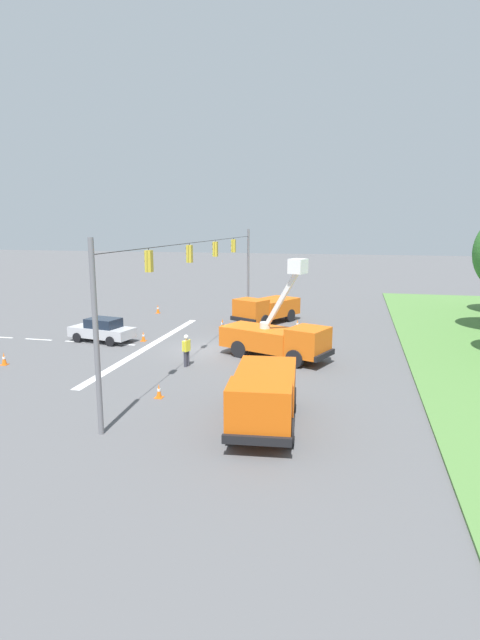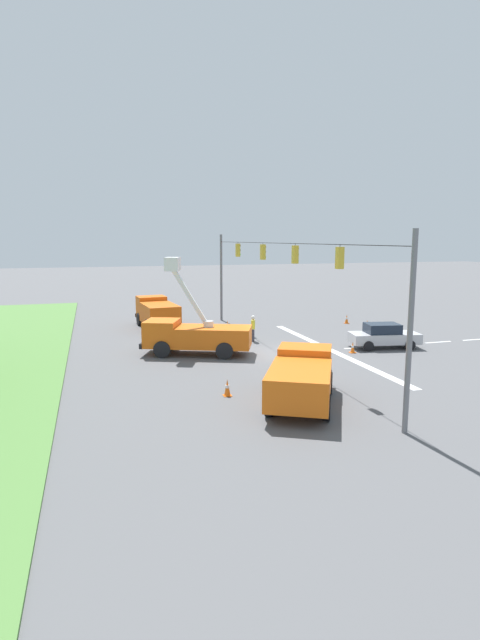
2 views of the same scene
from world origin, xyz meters
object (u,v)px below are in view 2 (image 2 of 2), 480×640
at_px(utility_truck_support_near, 302,377).
at_px(traffic_cone_mid_left, 227,325).
at_px(traffic_cone_far_left, 367,324).
at_px(traffic_cone_foreground_left, 347,319).
at_px(traffic_cone_foreground_right, 227,388).
at_px(traffic_cone_near_bucket, 324,370).
at_px(utility_truck_support_far, 157,312).
at_px(traffic_cone_lane_edge_b, 196,337).
at_px(road_worker, 253,327).
at_px(sedan_silver, 384,336).
at_px(utility_truck_bucket_lift, 194,334).
at_px(traffic_cone_mid_right, 353,347).

height_order(utility_truck_support_near, traffic_cone_mid_left, utility_truck_support_near).
relative_size(utility_truck_support_near, traffic_cone_far_left, 8.95).
height_order(traffic_cone_foreground_left, traffic_cone_foreground_right, traffic_cone_foreground_right).
xyz_separation_m(traffic_cone_near_bucket, traffic_cone_far_left, (11.64, -9.33, -0.07)).
bearing_deg(utility_truck_support_far, traffic_cone_foreground_right, -177.58).
relative_size(traffic_cone_lane_edge_b, traffic_cone_far_left, 1.06).
relative_size(traffic_cone_foreground_left, traffic_cone_mid_left, 1.16).
bearing_deg(traffic_cone_near_bucket, traffic_cone_lane_edge_b, 22.96).
xyz_separation_m(utility_truck_support_far, road_worker, (-7.04, -5.54, -0.24)).
xyz_separation_m(sedan_silver, road_worker, (4.30, 7.31, 0.21)).
distance_m(utility_truck_support_near, traffic_cone_foreground_right, 3.40).
xyz_separation_m(sedan_silver, traffic_cone_near_bucket, (-5.34, 6.74, -0.38)).
height_order(road_worker, traffic_cone_mid_left, road_worker).
bearing_deg(sedan_silver, utility_truck_bucket_lift, 82.21).
distance_m(utility_truck_bucket_lift, traffic_cone_mid_left, 8.80).
relative_size(sedan_silver, road_worker, 2.57).
relative_size(utility_truck_support_far, traffic_cone_mid_left, 9.46).
bearing_deg(traffic_cone_far_left, traffic_cone_foreground_left, 6.65).
height_order(road_worker, traffic_cone_foreground_right, road_worker).
xyz_separation_m(road_worker, traffic_cone_near_bucket, (-9.65, -0.56, -0.59)).
height_order(traffic_cone_mid_right, traffic_cone_lane_edge_b, traffic_cone_lane_edge_b).
bearing_deg(traffic_cone_near_bucket, traffic_cone_mid_right, -41.92).
bearing_deg(traffic_cone_near_bucket, utility_truck_support_far, 20.09).
bearing_deg(road_worker, traffic_cone_lane_edge_b, 80.92).
bearing_deg(traffic_cone_foreground_right, utility_truck_support_near, -125.85).
distance_m(traffic_cone_foreground_right, traffic_cone_far_left, 19.56).
bearing_deg(traffic_cone_mid_right, traffic_cone_foreground_right, 121.98).
bearing_deg(utility_truck_bucket_lift, traffic_cone_mid_left, -28.20).
height_order(utility_truck_support_far, sedan_silver, utility_truck_support_far).
height_order(traffic_cone_mid_left, traffic_cone_lane_edge_b, traffic_cone_lane_edge_b).
distance_m(sedan_silver, traffic_cone_far_left, 6.82).
height_order(traffic_cone_lane_edge_b, traffic_cone_far_left, traffic_cone_lane_edge_b).
bearing_deg(utility_truck_bucket_lift, traffic_cone_lane_edge_b, -13.38).
distance_m(utility_truck_support_near, traffic_cone_far_left, 19.12).
relative_size(road_worker, traffic_cone_mid_left, 2.75).
height_order(sedan_silver, traffic_cone_mid_left, sedan_silver).
bearing_deg(sedan_silver, traffic_cone_foreground_right, 118.78).
xyz_separation_m(utility_truck_support_near, sedan_silver, (8.58, -9.41, -0.36)).
relative_size(utility_truck_bucket_lift, traffic_cone_lane_edge_b, 9.18).
distance_m(traffic_cone_mid_right, traffic_cone_near_bucket, 6.25).
relative_size(traffic_cone_mid_right, traffic_cone_lane_edge_b, 0.91).
relative_size(utility_truck_bucket_lift, traffic_cone_foreground_left, 9.13).
bearing_deg(traffic_cone_lane_edge_b, traffic_cone_mid_left, -37.15).
bearing_deg(road_worker, traffic_cone_foreground_left, -64.20).
distance_m(traffic_cone_foreground_left, traffic_cone_near_bucket, 16.89).
height_order(road_worker, traffic_cone_mid_right, road_worker).
height_order(traffic_cone_foreground_left, traffic_cone_lane_edge_b, traffic_cone_foreground_left).
bearing_deg(traffic_cone_mid_left, utility_truck_support_near, 174.67).
relative_size(traffic_cone_foreground_left, traffic_cone_mid_right, 1.10).
distance_m(road_worker, traffic_cone_mid_right, 6.92).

